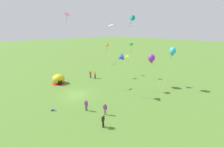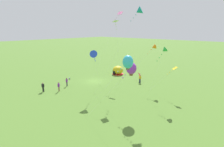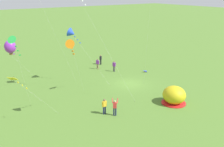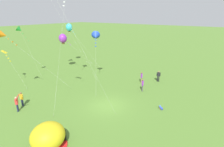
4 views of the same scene
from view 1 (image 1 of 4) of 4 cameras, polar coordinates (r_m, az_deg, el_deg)
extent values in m
plane|color=#517A2D|center=(28.53, -13.34, -7.88)|extent=(300.00, 300.00, 0.00)
ellipsoid|color=gold|center=(34.98, -19.71, -1.92)|extent=(2.70, 2.60, 2.10)
cylinder|color=red|center=(35.30, -19.55, -3.46)|extent=(2.81, 2.81, 0.10)
cube|color=black|center=(33.95, -19.19, -3.33)|extent=(0.26, 0.81, 1.10)
cylinder|color=blue|center=(24.41, -21.78, -12.72)|extent=(0.36, 0.39, 0.22)
sphere|color=#9E7051|center=(24.33, -21.18, -12.66)|extent=(0.19, 0.19, 0.19)
cylinder|color=#3F72CC|center=(24.29, -21.21, -12.48)|extent=(0.24, 0.24, 0.06)
cylinder|color=#9E7051|center=(24.50, -21.43, -12.78)|extent=(0.07, 0.07, 0.17)
cylinder|color=#9E7051|center=(24.34, -21.53, -13.01)|extent=(0.07, 0.07, 0.17)
cylinder|color=navy|center=(24.56, -21.99, -12.84)|extent=(0.09, 0.09, 0.13)
cylinder|color=navy|center=(24.42, -22.08, -13.02)|extent=(0.09, 0.09, 0.13)
cylinder|color=#1E2347|center=(36.61, -6.61, -1.20)|extent=(0.15, 0.15, 0.88)
cylinder|color=#1E2347|center=(36.71, -6.34, -1.14)|extent=(0.15, 0.15, 0.88)
cube|color=gold|center=(36.44, -6.51, -0.06)|extent=(0.26, 0.39, 0.60)
sphere|color=brown|center=(36.32, -6.53, 0.59)|extent=(0.22, 0.22, 0.22)
cylinder|color=gold|center=(36.32, -6.85, -0.13)|extent=(0.09, 0.09, 0.58)
cylinder|color=gold|center=(36.57, -6.18, 0.01)|extent=(0.09, 0.09, 0.58)
cylinder|color=#1E2347|center=(37.02, -8.02, -1.05)|extent=(0.15, 0.15, 0.88)
cylinder|color=#1E2347|center=(37.05, -8.33, -1.05)|extent=(0.15, 0.15, 0.88)
cube|color=red|center=(36.82, -8.22, 0.05)|extent=(0.43, 0.45, 0.60)
sphere|color=tan|center=(36.69, -8.25, 0.69)|extent=(0.22, 0.22, 0.22)
cylinder|color=red|center=(36.51, -7.86, 0.68)|extent=(0.37, 0.27, 0.50)
cylinder|color=red|center=(36.57, -8.69, 0.67)|extent=(0.32, 0.34, 0.50)
cylinder|color=#4C4C51|center=(23.04, -9.96, -12.75)|extent=(0.15, 0.15, 0.88)
cylinder|color=#4C4C51|center=(22.94, -9.54, -12.86)|extent=(0.15, 0.15, 0.88)
cube|color=purple|center=(22.64, -9.84, -11.17)|extent=(0.45, 0.38, 0.60)
sphere|color=brown|center=(22.44, -9.90, -10.21)|extent=(0.22, 0.22, 0.22)
cylinder|color=purple|center=(22.76, -10.38, -11.04)|extent=(0.09, 0.09, 0.58)
cylinder|color=purple|center=(22.51, -9.30, -11.31)|extent=(0.09, 0.09, 0.58)
cylinder|color=#8C7251|center=(21.74, -2.38, -14.43)|extent=(0.15, 0.15, 0.88)
cylinder|color=#8C7251|center=(21.81, -2.88, -14.33)|extent=(0.15, 0.15, 0.88)
cube|color=purple|center=(21.40, -2.66, -12.69)|extent=(0.45, 0.39, 0.60)
sphere|color=brown|center=(21.19, -2.68, -11.68)|extent=(0.22, 0.22, 0.22)
cylinder|color=purple|center=(21.31, -2.03, -12.81)|extent=(0.09, 0.09, 0.58)
cylinder|color=purple|center=(21.49, -3.29, -12.57)|extent=(0.09, 0.09, 0.58)
cylinder|color=black|center=(19.53, -3.24, -18.47)|extent=(0.15, 0.15, 0.88)
cylinder|color=black|center=(19.39, -3.53, -18.78)|extent=(0.15, 0.15, 0.88)
cube|color=black|center=(19.04, -3.43, -16.81)|extent=(0.38, 0.45, 0.60)
sphere|color=#9E7051|center=(18.80, -3.45, -15.72)|extent=(0.22, 0.22, 0.22)
cylinder|color=black|center=(19.22, -3.07, -16.44)|extent=(0.09, 0.09, 0.58)
cylinder|color=black|center=(18.86, -3.79, -17.19)|extent=(0.09, 0.09, 0.58)
cylinder|color=silver|center=(26.88, -2.52, -1.01)|extent=(4.26, 3.34, 6.97)
cylinder|color=brown|center=(28.83, -7.69, -7.23)|extent=(0.03, 0.03, 0.06)
cone|color=blue|center=(25.52, 3.31, 6.09)|extent=(1.75, 1.75, 1.47)
cube|color=blue|center=(25.68, 2.32, 5.12)|extent=(0.14, 0.21, 0.12)
cube|color=blue|center=(25.82, 1.51, 4.30)|extent=(0.14, 0.21, 0.12)
cube|color=blue|center=(25.97, 0.70, 3.48)|extent=(0.11, 0.21, 0.12)
cylinder|color=silver|center=(29.53, -17.06, 7.23)|extent=(4.97, 3.91, 14.31)
cylinder|color=brown|center=(28.64, -17.34, -8.06)|extent=(0.03, 0.03, 0.06)
cube|color=pink|center=(32.34, -16.81, 20.78)|extent=(0.95, 1.12, 0.64)
cylinder|color=#332314|center=(32.34, -16.81, 20.80)|extent=(0.47, 0.38, 0.76)
cube|color=pink|center=(31.91, -16.90, 19.87)|extent=(0.18, 0.19, 0.12)
cube|color=pink|center=(31.54, -16.98, 19.07)|extent=(0.16, 0.20, 0.12)
cube|color=pink|center=(31.19, -17.07, 18.25)|extent=(0.17, 0.19, 0.12)
cylinder|color=silver|center=(29.45, 16.72, -1.12)|extent=(5.14, 3.12, 5.99)
cylinder|color=brown|center=(28.05, 18.89, -8.75)|extent=(0.03, 0.03, 0.06)
ellipsoid|color=purple|center=(31.35, 14.80, 5.76)|extent=(1.38, 1.38, 1.59)
cube|color=brown|center=(31.52, 14.68, 4.22)|extent=(0.35, 0.35, 0.25)
cube|color=purple|center=(31.04, 15.06, 4.81)|extent=(0.15, 0.20, 0.12)
cube|color=purple|center=(30.79, 15.29, 3.98)|extent=(0.19, 0.18, 0.12)
cube|color=purple|center=(30.55, 15.53, 3.14)|extent=(0.11, 0.21, 0.12)
cylinder|color=silver|center=(33.44, -1.76, 3.29)|extent=(5.76, 4.45, 7.77)
cylinder|color=brown|center=(31.15, -1.52, -5.19)|extent=(0.03, 0.03, 0.06)
cone|color=orange|center=(36.35, -1.97, 10.60)|extent=(1.26, 1.25, 1.04)
cube|color=orange|center=(35.96, -1.94, 9.82)|extent=(0.11, 0.21, 0.12)
cube|color=orange|center=(35.64, -1.92, 9.14)|extent=(0.20, 0.16, 0.12)
cube|color=orange|center=(35.33, -1.90, 8.45)|extent=(0.20, 0.15, 0.12)
cylinder|color=silver|center=(28.82, 5.08, 6.90)|extent=(3.24, 6.50, 13.55)
cylinder|color=brown|center=(27.56, 2.39, -8.26)|extent=(0.03, 0.03, 0.06)
cone|color=teal|center=(31.92, 7.54, 20.00)|extent=(1.61, 1.66, 1.42)
cube|color=teal|center=(31.49, 7.29, 19.13)|extent=(0.21, 0.14, 0.12)
cube|color=teal|center=(31.13, 7.07, 18.36)|extent=(0.18, 0.18, 0.12)
cube|color=teal|center=(30.78, 6.85, 17.58)|extent=(0.19, 0.18, 0.12)
cylinder|color=silver|center=(37.74, 3.49, 2.58)|extent=(0.21, 4.33, 4.86)
cylinder|color=brown|center=(36.93, 1.12, -1.60)|extent=(0.03, 0.03, 0.06)
cube|color=yellow|center=(38.80, 5.75, 6.59)|extent=(0.97, 0.98, 0.45)
cylinder|color=#332314|center=(38.80, 5.75, 6.61)|extent=(0.04, 0.35, 0.50)
cube|color=yellow|center=(38.56, 5.30, 5.86)|extent=(0.21, 0.09, 0.12)
cube|color=yellow|center=(38.36, 4.92, 5.23)|extent=(0.21, 0.09, 0.12)
cube|color=yellow|center=(38.17, 4.53, 4.59)|extent=(0.21, 0.09, 0.12)
cylinder|color=silver|center=(28.78, 20.03, -0.20)|extent=(1.80, 6.08, 7.57)
cylinder|color=brown|center=(27.22, 17.67, -9.44)|extent=(0.03, 0.03, 0.06)
ellipsoid|color=#33B7D1|center=(31.05, 22.10, 7.94)|extent=(1.19, 1.19, 1.47)
cube|color=brown|center=(31.16, 21.95, 6.59)|extent=(0.30, 0.30, 0.21)
cube|color=#33B7D1|center=(30.69, 21.85, 7.01)|extent=(0.21, 0.09, 0.12)
cube|color=#33B7D1|center=(30.39, 21.62, 6.20)|extent=(0.21, 0.11, 0.12)
cube|color=#33B7D1|center=(30.10, 21.40, 5.38)|extent=(0.19, 0.17, 0.12)
cylinder|color=silver|center=(35.67, 7.27, 4.13)|extent=(1.67, 1.56, 7.89)
cylinder|color=brown|center=(35.66, 7.20, -2.41)|extent=(0.03, 0.03, 0.06)
cone|color=green|center=(36.15, 7.35, 10.64)|extent=(1.31, 1.31, 1.04)
cube|color=green|center=(35.85, 7.37, 9.61)|extent=(0.18, 0.19, 0.12)
cube|color=green|center=(35.61, 7.38, 8.72)|extent=(0.16, 0.20, 0.12)
cube|color=green|center=(35.38, 7.39, 7.82)|extent=(0.14, 0.21, 0.12)
cylinder|color=silver|center=(30.70, -7.10, 6.26)|extent=(6.38, 3.88, 12.28)
cylinder|color=brown|center=(34.02, -12.45, -3.65)|extent=(0.03, 0.03, 0.06)
cube|color=white|center=(28.81, -0.46, 17.97)|extent=(1.04, 1.01, 0.31)
cylinder|color=#332314|center=(28.81, -0.46, 17.99)|extent=(0.24, 0.16, 0.72)
cube|color=white|center=(28.95, -1.30, 16.99)|extent=(0.13, 0.21, 0.12)
cube|color=white|center=(29.07, -2.00, 16.16)|extent=(0.14, 0.21, 0.12)
cube|color=white|center=(29.20, -2.68, 15.33)|extent=(0.14, 0.21, 0.12)
camera|label=2|loc=(38.70, 51.82, 9.68)|focal=28.00mm
camera|label=3|loc=(60.04, -7.44, 17.69)|focal=42.00mm
camera|label=4|loc=(37.72, -40.18, 10.50)|focal=28.00mm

